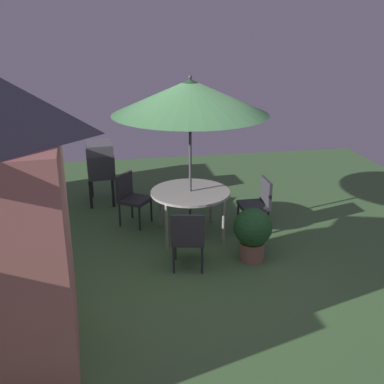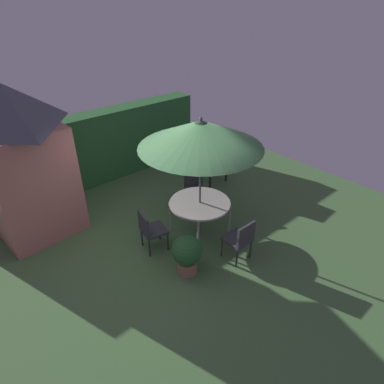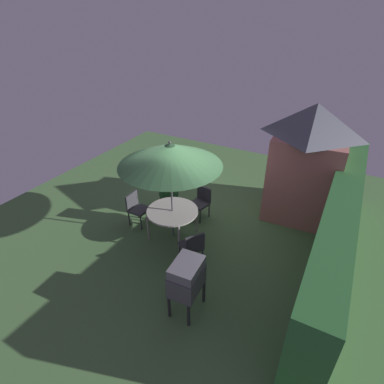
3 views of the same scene
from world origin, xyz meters
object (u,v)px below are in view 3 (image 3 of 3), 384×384
Objects in this scene: patio_umbrella at (170,155)px; potted_plant_by_shed at (169,196)px; bbq_grill at (187,277)px; chair_toward_hedge at (192,246)px; garden_shed at (306,162)px; patio_table at (172,212)px; chair_near_shed at (201,200)px; chair_far_side at (136,207)px.

patio_umbrella is 2.22m from potted_plant_by_shed.
potted_plant_by_shed is (-1.00, -0.75, -1.83)m from patio_umbrella.
bbq_grill reaches higher than potted_plant_by_shed.
chair_toward_hedge is at bearing 54.60° from patio_umbrella.
garden_shed is 3.79m from chair_toward_hedge.
potted_plant_by_shed is at bearing -134.63° from chair_toward_hedge.
chair_toward_hedge is at bearing 54.60° from patio_table.
patio_table is 1.43× the size of chair_near_shed.
garden_shed is at bearing 134.78° from patio_umbrella.
patio_umbrella is 2.90× the size of chair_far_side.
chair_toward_hedge is 1.11× the size of potted_plant_by_shed.
garden_shed is 1.22× the size of patio_umbrella.
patio_table is 1.43× the size of chair_far_side.
chair_far_side is at bearing -90.25° from patio_umbrella.
chair_near_shed is (1.44, -2.35, -1.10)m from garden_shed.
potted_plant_by_shed is at bearing 157.68° from chair_far_side.
patio_umbrella is (0.00, 0.00, 1.57)m from patio_table.
patio_umbrella is (2.57, -2.59, 0.67)m from garden_shed.
chair_toward_hedge is at bearing -156.37° from bbq_grill.
chair_toward_hedge reaches higher than potted_plant_by_shed.
garden_shed is 3.52× the size of chair_near_shed.
garden_shed reaches higher than potted_plant_by_shed.
chair_near_shed is at bearing -158.70° from chair_toward_hedge.
garden_shed is 2.97m from chair_near_shed.
garden_shed is 3.76m from patio_table.
chair_near_shed is (-2.94, -1.20, -0.33)m from bbq_grill.
chair_far_side is at bearing -125.04° from bbq_grill.
patio_table is 1.59× the size of potted_plant_by_shed.
chair_toward_hedge is (1.79, 0.70, 0.00)m from chair_near_shed.
bbq_grill reaches higher than patio_table.
chair_far_side is 1.11× the size of potted_plant_by_shed.
garden_shed is at bearing 124.37° from chair_far_side.
chair_near_shed is at bearing 128.82° from chair_far_side.
chair_far_side is (-1.82, -2.60, -0.33)m from bbq_grill.
bbq_grill reaches higher than chair_far_side.
chair_near_shed is at bearing -157.78° from bbq_grill.
chair_near_shed is at bearing 168.24° from patio_umbrella.
patio_umbrella is 3.23× the size of potted_plant_by_shed.
patio_table is at bearing -125.40° from chair_toward_hedge.
potted_plant_by_shed is at bearing -142.15° from bbq_grill.
patio_table is at bearing 0.00° from patio_umbrella.
patio_umbrella reaches higher than chair_near_shed.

